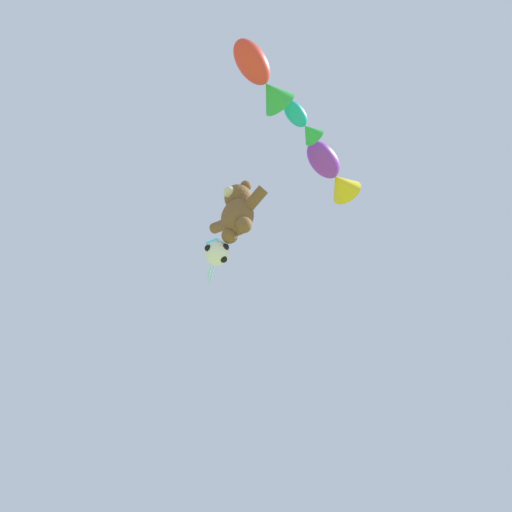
% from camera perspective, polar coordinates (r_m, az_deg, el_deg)
% --- Properties ---
extents(teddy_bear_kite, '(2.34, 1.03, 2.37)m').
position_cam_1_polar(teddy_bear_kite, '(12.35, -2.66, 6.47)').
color(teddy_bear_kite, brown).
extents(soccer_ball_kite, '(0.84, 0.84, 0.78)m').
position_cam_1_polar(soccer_ball_kite, '(11.88, -5.53, 0.42)').
color(soccer_ball_kite, white).
extents(fish_kite_violet, '(1.22, 2.47, 1.07)m').
position_cam_1_polar(fish_kite_violet, '(13.95, 10.88, 11.62)').
color(fish_kite_violet, purple).
extents(fish_kite_teal, '(0.67, 1.45, 0.64)m').
position_cam_1_polar(fish_kite_teal, '(12.35, 6.71, 18.35)').
color(fish_kite_teal, '#19ADB2').
extents(fish_kite_crimson, '(1.11, 2.05, 0.92)m').
position_cam_1_polar(fish_kite_crimson, '(11.41, 0.98, 24.00)').
color(fish_kite_crimson, red).
extents(diamond_kite, '(0.57, 0.70, 2.80)m').
position_cam_1_polar(diamond_kite, '(16.47, -5.81, 0.90)').
color(diamond_kite, '#19ADB2').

